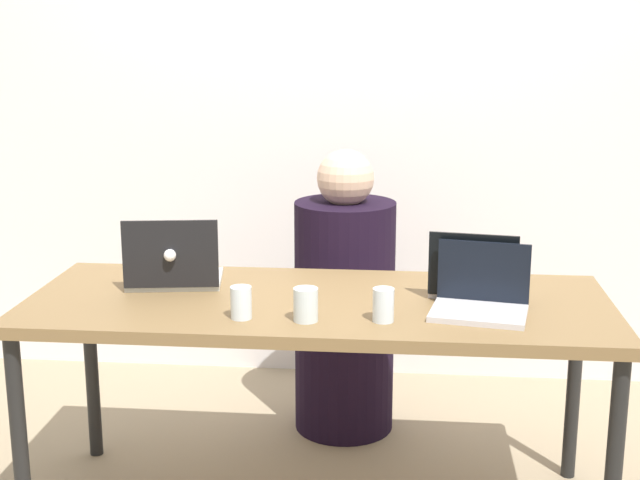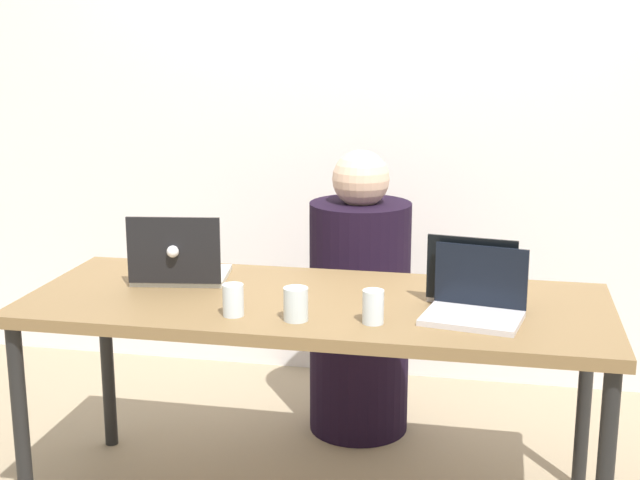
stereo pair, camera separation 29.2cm
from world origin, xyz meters
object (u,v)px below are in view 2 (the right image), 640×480
at_px(person_at_center, 360,309).
at_px(water_glass_left, 233,302).
at_px(laptop_front_right, 475,303).
at_px(laptop_back_left, 179,267).
at_px(laptop_back_right, 475,285).
at_px(water_glass_center, 296,306).
at_px(water_glass_right, 373,309).

height_order(person_at_center, water_glass_left, person_at_center).
bearing_deg(water_glass_left, laptop_front_right, 9.91).
xyz_separation_m(laptop_back_left, laptop_front_right, (1.02, -0.20, -0.01)).
bearing_deg(laptop_back_right, laptop_front_right, 100.85).
distance_m(water_glass_center, water_glass_right, 0.23).
bearing_deg(water_glass_center, person_at_center, 86.41).
height_order(laptop_front_right, water_glass_left, laptop_front_right).
bearing_deg(water_glass_right, water_glass_center, -175.40).
distance_m(laptop_front_right, water_glass_center, 0.54).
bearing_deg(laptop_front_right, water_glass_center, -155.47).
bearing_deg(person_at_center, water_glass_left, 65.75).
relative_size(laptop_back_right, water_glass_center, 3.10).
xyz_separation_m(laptop_back_left, water_glass_center, (0.49, -0.33, -0.01)).
xyz_separation_m(person_at_center, laptop_back_right, (0.47, -0.58, 0.29)).
bearing_deg(water_glass_center, laptop_back_left, 145.94).
height_order(person_at_center, laptop_front_right, person_at_center).
relative_size(laptop_front_right, water_glass_center, 3.15).
xyz_separation_m(person_at_center, laptop_back_left, (-0.55, -0.56, 0.29)).
height_order(person_at_center, laptop_back_left, person_at_center).
bearing_deg(water_glass_left, laptop_back_left, 131.92).
height_order(laptop_back_right, laptop_front_right, laptop_back_right).
bearing_deg(water_glass_center, water_glass_left, 178.37).
height_order(person_at_center, water_glass_right, person_at_center).
distance_m(laptop_back_right, water_glass_left, 0.78).
xyz_separation_m(person_at_center, water_glass_right, (0.18, -0.87, 0.29)).
bearing_deg(laptop_back_left, laptop_back_right, 170.43).
height_order(laptop_front_right, water_glass_right, laptop_front_right).
bearing_deg(laptop_back_left, water_glass_center, 137.30).
bearing_deg(laptop_back_left, water_glass_right, 147.95).
xyz_separation_m(person_at_center, laptop_front_right, (0.47, -0.76, 0.29)).
relative_size(laptop_front_right, water_glass_left, 3.24).
distance_m(person_at_center, water_glass_left, 0.96).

